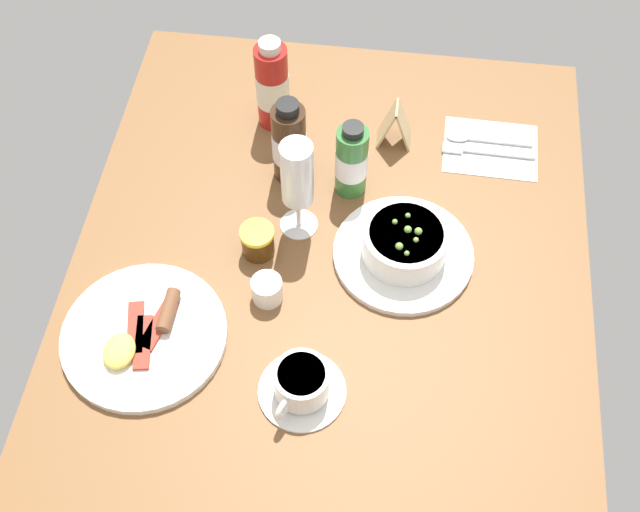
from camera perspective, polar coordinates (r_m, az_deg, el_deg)
name	(u,v)px	position (r cm, az deg, el deg)	size (l,w,h in cm)	color
ground_plane	(327,287)	(129.03, 0.50, -2.26)	(110.00, 84.00, 3.00)	brown
porridge_bowl	(404,245)	(128.67, 6.05, 0.76)	(22.91, 22.91, 7.44)	white
cutlery_setting	(488,147)	(147.66, 11.91, 7.61)	(13.63, 17.10, 0.90)	white
coffee_cup	(301,384)	(116.27, -1.34, -9.12)	(13.00, 13.00, 6.21)	white
creamer_jug	(266,289)	(124.70, -3.85, -2.39)	(4.87, 5.85, 5.05)	white
wine_glass	(297,178)	(124.32, -1.64, 5.62)	(6.40, 6.40, 19.47)	white
jam_jar	(258,241)	(129.17, -4.48, 1.07)	(5.59, 5.59, 5.53)	#48290C
sauce_bottle_green	(351,161)	(133.69, 2.26, 6.83)	(5.50, 5.50, 15.19)	#337233
sauce_bottle_red	(272,86)	(143.48, -3.42, 12.03)	(5.92, 5.92, 18.50)	#B21E19
sauce_bottle_brown	(289,143)	(135.15, -2.21, 8.07)	(5.86, 5.86, 17.08)	#382314
breakfast_plate	(144,336)	(124.87, -12.50, -5.58)	(25.36, 25.36, 3.70)	white
menu_card	(395,124)	(143.42, 5.40, 9.35)	(4.51, 6.14, 8.67)	tan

